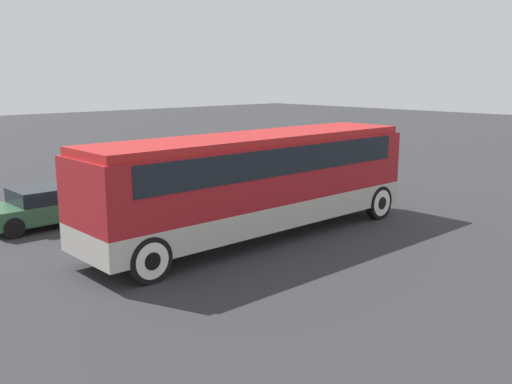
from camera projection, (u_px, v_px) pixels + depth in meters
ground_plane at (256, 237)px, 17.20m from camera, size 120.00×120.00×0.00m
tour_bus at (258, 176)px, 16.89m from camera, size 11.07×2.59×3.11m
parked_car_near at (51, 205)px, 18.56m from camera, size 4.02×1.86×1.27m
parked_car_mid at (183, 176)px, 23.89m from camera, size 4.49×1.86×1.35m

